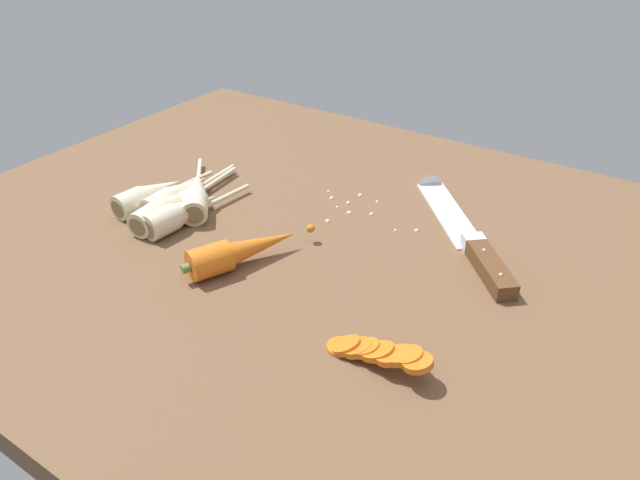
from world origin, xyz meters
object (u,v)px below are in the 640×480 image
(parsnip_front, at_px, (173,204))
(parsnip_back, at_px, (179,194))
(carrot_slice_stack, at_px, (377,352))
(parsnip_outer, at_px, (183,212))
(parsnip_mid_left, at_px, (151,195))
(chefs_knife, at_px, (459,224))
(whole_carrot, at_px, (241,251))
(parsnip_mid_right, at_px, (196,193))

(parsnip_front, relative_size, parsnip_back, 1.16)
(parsnip_front, distance_m, carrot_slice_stack, 0.43)
(parsnip_outer, bearing_deg, parsnip_mid_left, 171.77)
(parsnip_outer, height_order, carrot_slice_stack, parsnip_outer)
(chefs_knife, height_order, parsnip_back, parsnip_back)
(chefs_knife, xyz_separation_m, parsnip_outer, (-0.35, -0.21, 0.01))
(chefs_knife, xyz_separation_m, parsnip_front, (-0.38, -0.20, 0.01))
(chefs_knife, xyz_separation_m, whole_carrot, (-0.21, -0.25, 0.01))
(whole_carrot, relative_size, parsnip_mid_right, 1.03)
(parsnip_mid_left, distance_m, parsnip_back, 0.04)
(parsnip_outer, bearing_deg, chefs_knife, 31.70)
(whole_carrot, xyz_separation_m, parsnip_outer, (-0.14, 0.03, -0.00))
(parsnip_mid_left, relative_size, parsnip_back, 0.90)
(parsnip_mid_left, height_order, parsnip_mid_right, same)
(whole_carrot, relative_size, parsnip_mid_left, 0.97)
(chefs_knife, relative_size, parsnip_mid_right, 1.60)
(parsnip_front, height_order, carrot_slice_stack, parsnip_front)
(chefs_knife, relative_size, parsnip_back, 1.36)
(parsnip_front, distance_m, parsnip_outer, 0.03)
(parsnip_mid_left, height_order, carrot_slice_stack, parsnip_mid_left)
(whole_carrot, bearing_deg, parsnip_outer, 166.11)
(parsnip_mid_left, xyz_separation_m, parsnip_back, (0.04, 0.03, -0.00))
(parsnip_outer, distance_m, carrot_slice_stack, 0.39)
(parsnip_front, distance_m, parsnip_mid_right, 0.04)
(whole_carrot, height_order, carrot_slice_stack, whole_carrot)
(whole_carrot, relative_size, carrot_slice_stack, 1.47)
(chefs_knife, height_order, parsnip_mid_right, parsnip_mid_right)
(chefs_knife, relative_size, parsnip_outer, 1.42)
(whole_carrot, xyz_separation_m, parsnip_front, (-0.17, 0.04, -0.00))
(parsnip_mid_left, bearing_deg, parsnip_back, 35.09)
(chefs_knife, bearing_deg, parsnip_outer, -148.30)
(parsnip_mid_right, bearing_deg, whole_carrot, -28.12)
(whole_carrot, xyz_separation_m, parsnip_back, (-0.19, 0.07, -0.00))
(whole_carrot, relative_size, parsnip_front, 0.75)
(parsnip_mid_right, height_order, parsnip_outer, same)
(chefs_knife, height_order, parsnip_mid_left, parsnip_mid_left)
(whole_carrot, relative_size, parsnip_outer, 0.91)
(whole_carrot, bearing_deg, carrot_slice_stack, -14.85)
(chefs_knife, relative_size, parsnip_front, 1.17)
(carrot_slice_stack, bearing_deg, whole_carrot, 165.15)
(parsnip_front, height_order, parsnip_mid_left, same)
(parsnip_mid_left, relative_size, parsnip_outer, 0.94)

